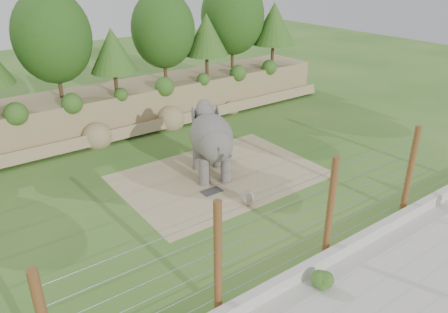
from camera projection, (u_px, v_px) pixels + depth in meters
ground at (250, 203)px, 19.88m from camera, size 90.00×90.00×0.00m
back_embankment at (132, 64)px, 27.82m from camera, size 30.00×5.52×8.77m
dirt_patch at (220, 176)px, 22.34m from camera, size 10.00×7.00×0.02m
drain_grate at (212, 191)px, 20.80m from camera, size 1.00×0.60×0.03m
elephant at (212, 145)px, 21.73m from camera, size 3.27×4.52×3.37m
stone_ball at (247, 197)px, 19.65m from camera, size 0.66×0.66×0.66m
retaining_wall at (336, 253)px, 16.11m from camera, size 26.00×0.35×0.50m
walkway at (381, 289)px, 14.75m from camera, size 26.00×4.00×0.01m
barrier_fence at (330, 207)px, 15.75m from camera, size 20.26×0.26×4.00m
walkway_shrub at (326, 279)px, 14.71m from camera, size 0.63×0.63×0.63m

